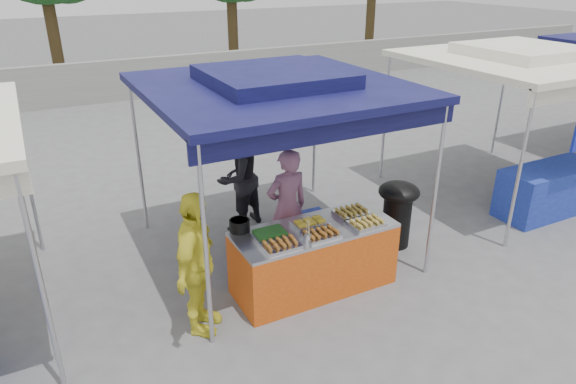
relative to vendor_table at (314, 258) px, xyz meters
name	(u,v)px	position (x,y,z in m)	size (l,w,h in m)	color
ground_plane	(309,283)	(0.00, 0.10, -0.43)	(80.00, 80.00, 0.00)	#575659
back_wall	(128,80)	(0.00, 11.10, 0.17)	(40.00, 0.25, 1.20)	gray
main_canopy	(275,86)	(0.00, 1.07, 1.94)	(3.20, 3.20, 2.57)	#B5B4BB
neighbor_stall_right	(534,110)	(4.50, 0.67, 1.18)	(3.20, 3.20, 2.57)	#B5B4BB
vendor_table	(314,258)	(0.00, 0.00, 0.00)	(2.00, 0.80, 0.85)	#BA4610
food_tray_fl	(281,245)	(-0.58, -0.24, 0.46)	(0.42, 0.30, 0.07)	silver
food_tray_fm	(321,234)	(-0.05, -0.23, 0.46)	(0.42, 0.30, 0.07)	silver
food_tray_fr	(367,223)	(0.59, -0.24, 0.46)	(0.42, 0.30, 0.07)	silver
food_tray_bl	(270,234)	(-0.57, 0.05, 0.46)	(0.42, 0.30, 0.07)	silver
food_tray_bm	(310,223)	(-0.02, 0.09, 0.46)	(0.42, 0.30, 0.07)	silver
food_tray_br	(352,212)	(0.60, 0.09, 0.46)	(0.42, 0.30, 0.07)	silver
cooking_pot	(240,225)	(-0.83, 0.36, 0.50)	(0.25, 0.25, 0.14)	black
skewer_cup	(308,238)	(-0.24, -0.26, 0.47)	(0.08, 0.08, 0.10)	#B5B4BB
wok_burner	(398,209)	(1.60, 0.40, 0.16)	(0.58, 0.58, 0.98)	black
crate_left	(254,257)	(-0.47, 0.78, -0.28)	(0.49, 0.34, 0.30)	#13249C
crate_right	(308,246)	(0.32, 0.69, -0.26)	(0.54, 0.37, 0.32)	#13249C
crate_stacked	(309,226)	(0.32, 0.69, 0.05)	(0.53, 0.37, 0.32)	#13249C
vendor_woman	(287,208)	(-0.01, 0.71, 0.40)	(0.60, 0.39, 1.64)	#845474
helper_man	(238,177)	(-0.20, 1.97, 0.40)	(0.80, 0.62, 1.65)	black
customer_person	(197,265)	(-1.53, -0.12, 0.41)	(0.98, 0.41, 1.67)	yellow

